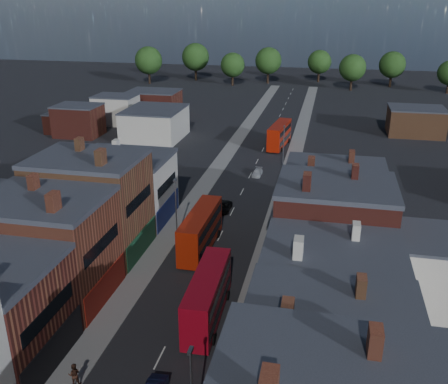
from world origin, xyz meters
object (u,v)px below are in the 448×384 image
at_px(ped_1, 74,374).
at_px(ped_3, 248,353).
at_px(bus_0, 201,230).
at_px(car_3, 257,173).
at_px(bus_1, 208,296).
at_px(bus_2, 279,135).
at_px(car_2, 224,207).

distance_m(ped_1, ped_3, 14.13).
bearing_deg(bus_0, car_3, 85.47).
bearing_deg(car_3, bus_1, -86.55).
bearing_deg(ped_1, bus_2, -117.46).
height_order(bus_1, car_2, bus_1).
bearing_deg(bus_2, car_3, -88.79).
height_order(car_2, ped_3, ped_3).
relative_size(ped_1, ped_3, 1.10).
relative_size(bus_0, ped_1, 5.83).
distance_m(bus_1, car_3, 42.02).
bearing_deg(car_3, bus_0, -94.07).
distance_m(bus_0, car_3, 28.56).
height_order(bus_2, ped_1, bus_2).
relative_size(bus_1, car_2, 2.68).
xyz_separation_m(bus_1, ped_3, (4.80, -5.27, -1.60)).
distance_m(car_3, ped_1, 53.14).
distance_m(bus_0, ped_3, 20.97).
xyz_separation_m(bus_0, bus_1, (4.23, -13.59, -0.05)).
bearing_deg(bus_1, ped_1, -128.98).
xyz_separation_m(bus_1, bus_2, (0.21, 60.42, 0.01)).
height_order(bus_0, car_3, bus_0).
height_order(bus_1, car_3, bus_1).
bearing_deg(car_3, ped_1, -95.87).
relative_size(car_3, ped_1, 1.85).
bearing_deg(bus_2, bus_1, -83.61).
height_order(bus_0, bus_1, bus_0).
height_order(bus_0, car_2, bus_0).
bearing_deg(bus_2, ped_1, -90.16).
bearing_deg(bus_0, ped_3, -63.51).
bearing_deg(ped_3, bus_0, 45.02).
relative_size(car_3, ped_3, 2.04).
height_order(bus_2, car_2, bus_2).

